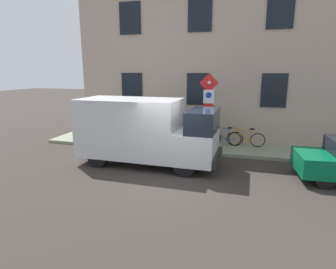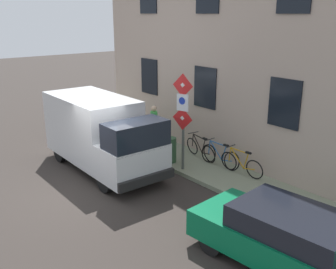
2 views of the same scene
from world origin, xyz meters
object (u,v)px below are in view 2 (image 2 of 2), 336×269
parked_hatchback (285,237)px  pedestrian (154,125)px  bicycle_orange (241,164)px  bicycle_blue (220,156)px  sign_post_stacked (183,111)px  bicycle_black (200,149)px  litter_bin (170,150)px  delivery_van (101,132)px

parked_hatchback → pedestrian: 8.06m
bicycle_orange → bicycle_blue: size_ratio=1.00×
parked_hatchback → bicycle_orange: 4.77m
sign_post_stacked → bicycle_black: sign_post_stacked is taller
parked_hatchback → bicycle_black: (2.96, 5.67, -0.22)m
sign_post_stacked → parked_hatchback: sign_post_stacked is taller
bicycle_blue → bicycle_black: size_ratio=1.00×
sign_post_stacked → litter_bin: bearing=79.9°
sign_post_stacked → litter_bin: 1.81m
sign_post_stacked → bicycle_orange: 2.61m
pedestrian → litter_bin: pedestrian is taller
bicycle_black → pedestrian: 2.18m
sign_post_stacked → litter_bin: sign_post_stacked is taller
bicycle_black → pedestrian: size_ratio=1.00×
litter_bin → bicycle_black: bearing=-22.9°
delivery_van → pedestrian: size_ratio=3.12×
parked_hatchback → litter_bin: (1.89, 6.12, -0.14)m
delivery_van → parked_hatchback: delivery_van is taller
bicycle_blue → bicycle_black: bearing=-3.2°
bicycle_orange → bicycle_black: 1.94m
bicycle_orange → bicycle_black: (0.00, 1.94, 0.00)m
parked_hatchback → bicycle_black: size_ratio=2.41×
bicycle_blue → parked_hatchback: bearing=144.7°
delivery_van → bicycle_blue: delivery_van is taller
bicycle_blue → pedestrian: size_ratio=1.00×
sign_post_stacked → bicycle_black: bearing=16.5°
sign_post_stacked → bicycle_orange: size_ratio=1.85×
parked_hatchback → bicycle_black: bearing=-32.4°
sign_post_stacked → bicycle_blue: (1.21, -0.61, -1.69)m
bicycle_orange → pedestrian: bearing=5.5°
bicycle_blue → delivery_van: bearing=45.7°
bicycle_black → pedestrian: pedestrian is taller
bicycle_orange → bicycle_blue: (-0.00, 0.97, 0.00)m
bicycle_black → litter_bin: litter_bin is taller
delivery_van → parked_hatchback: size_ratio=1.30×
sign_post_stacked → delivery_van: sign_post_stacked is taller
parked_hatchback → bicycle_orange: parked_hatchback is taller
delivery_van → bicycle_blue: bearing=49.8°
pedestrian → litter_bin: bearing=108.1°
bicycle_orange → pedestrian: (-0.59, 3.97, 0.56)m
pedestrian → litter_bin: (-0.48, -1.57, -0.48)m
bicycle_blue → bicycle_black: 0.97m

